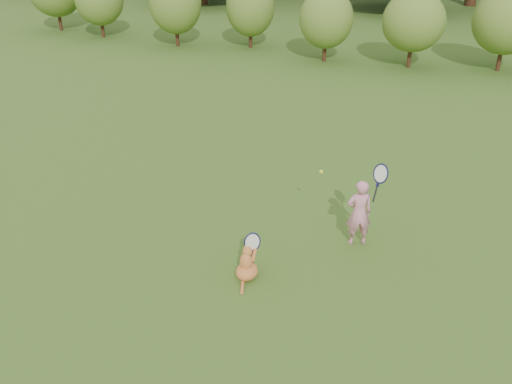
% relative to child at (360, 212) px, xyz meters
% --- Properties ---
extents(ground, '(100.00, 100.00, 0.00)m').
position_rel_child_xyz_m(ground, '(-1.96, -0.87, -0.61)').
color(ground, '#355618').
rests_on(ground, ground).
extents(shrub_row, '(28.00, 3.00, 2.80)m').
position_rel_child_xyz_m(shrub_row, '(-1.96, 12.13, 0.79)').
color(shrub_row, olive).
rests_on(shrub_row, ground).
extents(child, '(0.71, 0.51, 1.73)m').
position_rel_child_xyz_m(child, '(0.00, 0.00, 0.00)').
color(child, pink).
rests_on(child, ground).
extents(cat, '(0.43, 0.77, 0.76)m').
position_rel_child_xyz_m(cat, '(-1.40, -1.50, -0.32)').
color(cat, '#BE6724').
rests_on(cat, ground).
extents(tennis_ball, '(0.07, 0.07, 0.07)m').
position_rel_child_xyz_m(tennis_ball, '(-0.72, 0.20, 0.51)').
color(tennis_ball, '#D4E91B').
rests_on(tennis_ball, ground).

